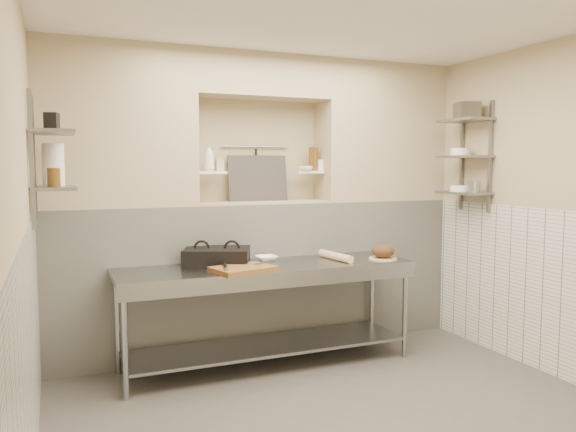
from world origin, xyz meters
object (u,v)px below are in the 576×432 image
jug_left (53,165)px  bowl_alcove (305,168)px  panini_press (217,257)px  bread_loaf (383,251)px  bottle_soap (209,157)px  mixing_bowl (267,258)px  rolling_pin (336,256)px  prep_table (268,294)px  cutting_board (243,269)px

jug_left → bowl_alcove: bearing=11.9°
panini_press → bread_loaf: (1.50, -0.28, 0.00)m
panini_press → bottle_soap: bearing=106.5°
jug_left → mixing_bowl: bearing=5.5°
panini_press → rolling_pin: 1.09m
rolling_pin → bottle_soap: 1.47m
rolling_pin → bottle_soap: bottle_soap is taller
prep_table → bread_loaf: bearing=-6.3°
rolling_pin → jug_left: jug_left is taller
prep_table → jug_left: (-1.69, 0.04, 1.13)m
bottle_soap → prep_table: bearing=-55.1°
mixing_bowl → bottle_soap: bearing=143.2°
mixing_bowl → rolling_pin: size_ratio=0.42×
bowl_alcove → bottle_soap: bearing=179.1°
mixing_bowl → bowl_alcove: bearing=30.7°
bread_loaf → bowl_alcove: bearing=128.2°
prep_table → rolling_pin: size_ratio=5.60×
mixing_bowl → bread_loaf: 1.08m
bread_loaf → bowl_alcove: (-0.50, 0.64, 0.76)m
cutting_board → jug_left: size_ratio=1.54×
prep_table → bowl_alcove: 1.35m
bowl_alcove → jug_left: jug_left is taller
rolling_pin → bread_loaf: size_ratio=2.24×
prep_table → bottle_soap: bearing=124.9°
prep_table → bowl_alcove: bearing=41.1°
cutting_board → bottle_soap: 1.18m
prep_table → mixing_bowl: 0.35m
prep_table → panini_press: size_ratio=3.93×
rolling_pin → bread_loaf: 0.44m
panini_press → mixing_bowl: panini_press is taller
mixing_bowl → bowl_alcove: 1.02m
panini_press → bowl_alcove: (1.00, 0.35, 0.76)m
bottle_soap → bowl_alcove: (0.96, -0.02, -0.10)m
panini_press → jug_left: jug_left is taller
bottle_soap → jug_left: 1.41m
panini_press → bread_loaf: panini_press is taller
panini_press → cutting_board: 0.40m
jug_left → bottle_soap: bearing=20.6°
panini_press → jug_left: 1.51m
cutting_board → bowl_alcove: (0.88, 0.73, 0.81)m
prep_table → mixing_bowl: size_ratio=13.20×
rolling_pin → prep_table: bearing=-178.8°
rolling_pin → bread_loaf: (0.42, -0.13, 0.04)m
panini_press → mixing_bowl: bearing=27.1°
cutting_board → rolling_pin: rolling_pin is taller
cutting_board → panini_press: bearing=107.1°
rolling_pin → mixing_bowl: bearing=162.4°
panini_press → bowl_alcove: size_ratio=4.38×
cutting_board → rolling_pin: 0.99m
cutting_board → mixing_bowl: bearing=49.4°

